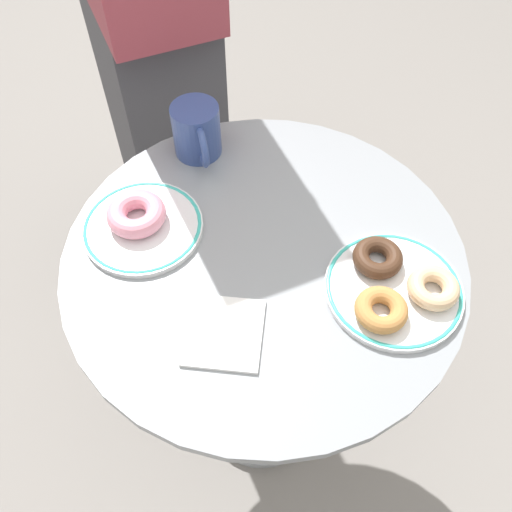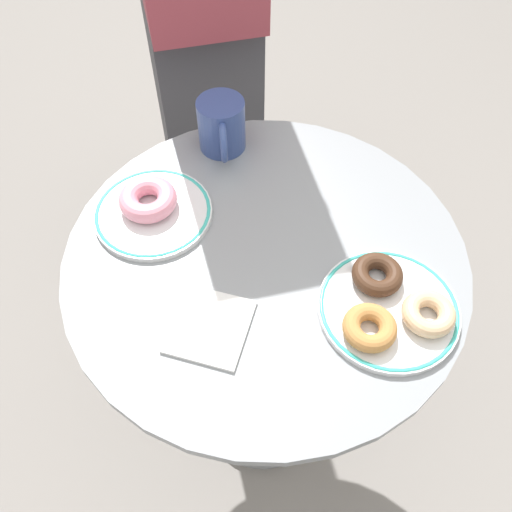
{
  "view_description": "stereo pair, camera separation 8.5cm",
  "coord_description": "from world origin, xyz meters",
  "px_view_note": "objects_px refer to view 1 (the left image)",
  "views": [
    {
      "loc": [
        0.07,
        -0.51,
        1.42
      ],
      "look_at": [
        -0.01,
        -0.02,
        0.73
      ],
      "focal_mm": 38.07,
      "sensor_mm": 36.0,
      "label": 1
    },
    {
      "loc": [
        0.15,
        -0.49,
        1.42
      ],
      "look_at": [
        -0.01,
        -0.02,
        0.73
      ],
      "focal_mm": 38.07,
      "sensor_mm": 36.0,
      "label": 2
    }
  ],
  "objects_px": {
    "donut_glazed": "(433,288)",
    "coffee_mug": "(197,132)",
    "donut_chocolate": "(378,255)",
    "donut_pink_frosted": "(136,214)",
    "person_figure": "(145,14)",
    "plate_left": "(143,227)",
    "paper_napkin": "(224,332)",
    "plate_right": "(393,289)",
    "donut_old_fashioned": "(381,310)",
    "cafe_table": "(263,315)"
  },
  "relations": [
    {
      "from": "donut_glazed",
      "to": "coffee_mug",
      "type": "xyz_separation_m",
      "value": [
        -0.41,
        0.25,
        0.02
      ]
    },
    {
      "from": "donut_glazed",
      "to": "donut_chocolate",
      "type": "height_order",
      "value": "same"
    },
    {
      "from": "donut_pink_frosted",
      "to": "person_figure",
      "type": "height_order",
      "value": "person_figure"
    },
    {
      "from": "plate_left",
      "to": "paper_napkin",
      "type": "bearing_deg",
      "value": -45.17
    },
    {
      "from": "plate_left",
      "to": "coffee_mug",
      "type": "relative_size",
      "value": 1.6
    },
    {
      "from": "donut_chocolate",
      "to": "coffee_mug",
      "type": "distance_m",
      "value": 0.39
    },
    {
      "from": "plate_left",
      "to": "donut_glazed",
      "type": "height_order",
      "value": "donut_glazed"
    },
    {
      "from": "paper_napkin",
      "to": "plate_right",
      "type": "bearing_deg",
      "value": 24.55
    },
    {
      "from": "plate_left",
      "to": "donut_old_fashioned",
      "type": "distance_m",
      "value": 0.4
    },
    {
      "from": "plate_left",
      "to": "person_figure",
      "type": "xyz_separation_m",
      "value": [
        -0.13,
        0.52,
        0.06
      ]
    },
    {
      "from": "cafe_table",
      "to": "paper_napkin",
      "type": "distance_m",
      "value": 0.26
    },
    {
      "from": "donut_old_fashioned",
      "to": "paper_napkin",
      "type": "xyz_separation_m",
      "value": [
        -0.22,
        -0.06,
        -0.02
      ]
    },
    {
      "from": "cafe_table",
      "to": "paper_napkin",
      "type": "bearing_deg",
      "value": -103.36
    },
    {
      "from": "paper_napkin",
      "to": "coffee_mug",
      "type": "relative_size",
      "value": 0.94
    },
    {
      "from": "donut_old_fashioned",
      "to": "donut_pink_frosted",
      "type": "bearing_deg",
      "value": 163.54
    },
    {
      "from": "donut_old_fashioned",
      "to": "person_figure",
      "type": "bearing_deg",
      "value": 129.57
    },
    {
      "from": "cafe_table",
      "to": "person_figure",
      "type": "bearing_deg",
      "value": 122.09
    },
    {
      "from": "paper_napkin",
      "to": "donut_old_fashioned",
      "type": "bearing_deg",
      "value": 15.15
    },
    {
      "from": "plate_right",
      "to": "paper_napkin",
      "type": "distance_m",
      "value": 0.26
    },
    {
      "from": "coffee_mug",
      "to": "plate_left",
      "type": "bearing_deg",
      "value": -105.02
    },
    {
      "from": "plate_right",
      "to": "coffee_mug",
      "type": "distance_m",
      "value": 0.44
    },
    {
      "from": "paper_napkin",
      "to": "donut_chocolate",
      "type": "bearing_deg",
      "value": 36.41
    },
    {
      "from": "plate_left",
      "to": "donut_pink_frosted",
      "type": "xyz_separation_m",
      "value": [
        -0.01,
        0.01,
        0.02
      ]
    },
    {
      "from": "donut_chocolate",
      "to": "person_figure",
      "type": "distance_m",
      "value": 0.74
    },
    {
      "from": "donut_old_fashioned",
      "to": "paper_napkin",
      "type": "distance_m",
      "value": 0.23
    },
    {
      "from": "cafe_table",
      "to": "plate_left",
      "type": "xyz_separation_m",
      "value": [
        -0.2,
        0.02,
        0.21
      ]
    },
    {
      "from": "donut_old_fashioned",
      "to": "paper_napkin",
      "type": "bearing_deg",
      "value": -164.85
    },
    {
      "from": "plate_right",
      "to": "donut_chocolate",
      "type": "distance_m",
      "value": 0.06
    },
    {
      "from": "donut_glazed",
      "to": "donut_old_fashioned",
      "type": "distance_m",
      "value": 0.09
    },
    {
      "from": "donut_old_fashioned",
      "to": "person_figure",
      "type": "relative_size",
      "value": 0.05
    },
    {
      "from": "donut_chocolate",
      "to": "coffee_mug",
      "type": "xyz_separation_m",
      "value": [
        -0.33,
        0.21,
        0.02
      ]
    },
    {
      "from": "cafe_table",
      "to": "donut_glazed",
      "type": "relative_size",
      "value": 9.27
    },
    {
      "from": "cafe_table",
      "to": "plate_left",
      "type": "distance_m",
      "value": 0.29
    },
    {
      "from": "donut_pink_frosted",
      "to": "person_figure",
      "type": "xyz_separation_m",
      "value": [
        -0.12,
        0.51,
        0.04
      ]
    },
    {
      "from": "cafe_table",
      "to": "person_figure",
      "type": "distance_m",
      "value": 0.69
    },
    {
      "from": "donut_chocolate",
      "to": "plate_left",
      "type": "bearing_deg",
      "value": 178.08
    },
    {
      "from": "cafe_table",
      "to": "donut_pink_frosted",
      "type": "distance_m",
      "value": 0.31
    },
    {
      "from": "coffee_mug",
      "to": "donut_chocolate",
      "type": "bearing_deg",
      "value": -32.13
    },
    {
      "from": "person_figure",
      "to": "donut_old_fashioned",
      "type": "bearing_deg",
      "value": -50.43
    },
    {
      "from": "coffee_mug",
      "to": "person_figure",
      "type": "relative_size",
      "value": 0.08
    },
    {
      "from": "donut_glazed",
      "to": "plate_right",
      "type": "bearing_deg",
      "value": 178.77
    },
    {
      "from": "donut_pink_frosted",
      "to": "coffee_mug",
      "type": "relative_size",
      "value": 0.78
    },
    {
      "from": "plate_right",
      "to": "coffee_mug",
      "type": "bearing_deg",
      "value": 144.65
    },
    {
      "from": "donut_chocolate",
      "to": "paper_napkin",
      "type": "bearing_deg",
      "value": -143.59
    },
    {
      "from": "plate_right",
      "to": "paper_napkin",
      "type": "height_order",
      "value": "plate_right"
    },
    {
      "from": "donut_pink_frosted",
      "to": "coffee_mug",
      "type": "height_order",
      "value": "coffee_mug"
    },
    {
      "from": "person_figure",
      "to": "plate_right",
      "type": "bearing_deg",
      "value": -46.95
    },
    {
      "from": "donut_chocolate",
      "to": "coffee_mug",
      "type": "bearing_deg",
      "value": 147.87
    },
    {
      "from": "paper_napkin",
      "to": "plate_left",
      "type": "bearing_deg",
      "value": 134.83
    },
    {
      "from": "donut_glazed",
      "to": "coffee_mug",
      "type": "relative_size",
      "value": 0.62
    }
  ]
}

